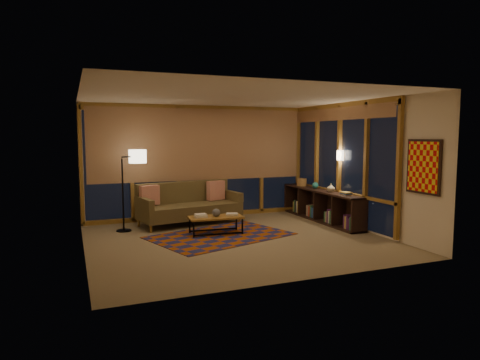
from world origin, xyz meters
name	(u,v)px	position (x,y,z in m)	size (l,w,h in m)	color
floor	(237,240)	(0.00, 0.00, 0.00)	(5.50, 5.00, 0.01)	#9B8462
ceiling	(237,97)	(0.00, 0.00, 2.70)	(5.50, 5.00, 0.01)	#EFE2CA
walls	(237,169)	(0.00, 0.00, 1.35)	(5.51, 5.01, 2.70)	beige
window_wall_back	(200,162)	(0.00, 2.43, 1.35)	(5.30, 0.16, 2.60)	brown
window_wall_right	(338,164)	(2.68, 0.60, 1.35)	(0.16, 3.70, 2.60)	brown
wall_art	(423,167)	(2.71, -1.85, 1.45)	(0.06, 0.74, 0.94)	red
wall_sconce	(340,155)	(2.62, 0.45, 1.55)	(0.12, 0.18, 0.22)	#F4E3BC
sofa	(190,204)	(-0.45, 1.74, 0.46)	(2.25, 0.91, 0.92)	#463C20
pillow_left	(150,196)	(-1.34, 1.77, 0.67)	(0.42, 0.14, 0.42)	red
pillow_right	(216,191)	(0.26, 2.03, 0.68)	(0.45, 0.15, 0.45)	red
area_rug	(220,236)	(-0.20, 0.40, 0.01)	(2.62, 1.75, 0.01)	#8A3A09
coffee_table	(216,225)	(-0.23, 0.59, 0.18)	(1.08, 0.50, 0.36)	brown
book_stack_a	(201,216)	(-0.54, 0.61, 0.39)	(0.21, 0.17, 0.06)	beige
book_stack_b	(232,214)	(0.11, 0.57, 0.39)	(0.25, 0.20, 0.05)	beige
ceramic_pot	(216,213)	(-0.23, 0.57, 0.44)	(0.16, 0.16, 0.16)	black
floor_lamp	(123,191)	(-1.93, 1.56, 0.85)	(0.57, 0.37, 1.70)	black
bookshelf	(321,205)	(2.49, 0.98, 0.36)	(0.40, 2.90, 0.73)	black
basket	(302,182)	(2.47, 1.86, 0.82)	(0.25, 0.25, 0.18)	#A06F37
teal_bowl	(315,185)	(2.49, 1.25, 0.80)	(0.15, 0.15, 0.15)	#247B74
vase	(331,188)	(2.49, 0.59, 0.82)	(0.18, 0.18, 0.19)	tan
shelf_book_stack	(346,194)	(2.49, 0.03, 0.76)	(0.17, 0.23, 0.07)	beige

